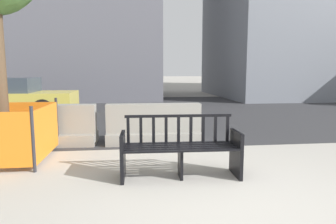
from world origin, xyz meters
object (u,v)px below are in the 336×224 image
(street_bench, at_px, (180,150))
(car_taxi_near, at_px, (6,97))
(jersey_barrier_left, at_px, (47,129))
(jersey_barrier_centre, at_px, (154,127))
(construction_fence, at_px, (2,131))

(street_bench, bearing_deg, car_taxi_near, 126.64)
(jersey_barrier_left, distance_m, car_taxi_near, 5.17)
(jersey_barrier_centre, distance_m, car_taxi_near, 6.60)
(street_bench, relative_size, jersey_barrier_left, 0.85)
(jersey_barrier_left, height_order, car_taxi_near, car_taxi_near)
(street_bench, distance_m, construction_fence, 3.12)
(jersey_barrier_left, height_order, construction_fence, construction_fence)
(construction_fence, bearing_deg, car_taxi_near, 110.76)
(jersey_barrier_left, xyz_separation_m, car_taxi_near, (-2.54, 4.49, 0.33))
(construction_fence, distance_m, car_taxi_near, 5.92)
(jersey_barrier_left, relative_size, car_taxi_near, 0.45)
(street_bench, height_order, construction_fence, construction_fence)
(street_bench, bearing_deg, construction_fence, 157.89)
(construction_fence, xyz_separation_m, car_taxi_near, (-2.10, 5.53, 0.16))
(jersey_barrier_centre, height_order, jersey_barrier_left, same)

